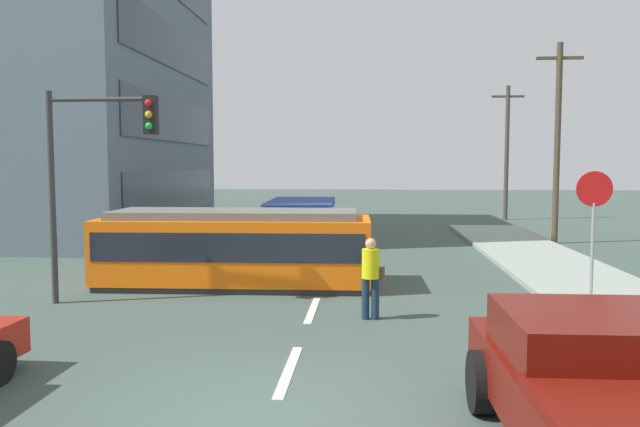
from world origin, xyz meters
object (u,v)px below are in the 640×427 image
city_bus (302,219)px  pickup_truck_parked (608,396)px  pedestrian_crossing (371,274)px  utility_pole_far (507,150)px  stop_sign (594,210)px  utility_pole_mid (557,140)px  parked_sedan_mid (176,242)px  traffic_light_mast (94,156)px  streetcar_tram (236,247)px

city_bus → pickup_truck_parked: 18.49m
pedestrian_crossing → utility_pole_far: size_ratio=0.22×
stop_sign → utility_pole_mid: size_ratio=0.36×
parked_sedan_mid → traffic_light_mast: bearing=-88.2°
utility_pole_far → streetcar_tram: bearing=-119.0°
traffic_light_mast → utility_pole_far: size_ratio=0.64×
pedestrian_crossing → stop_sign: stop_sign is taller
pedestrian_crossing → pickup_truck_parked: 6.61m
pedestrian_crossing → parked_sedan_mid: pedestrian_crossing is taller
parked_sedan_mid → city_bus: bearing=49.7°
streetcar_tram → stop_sign: 8.62m
stop_sign → utility_pole_far: (2.93, 22.35, 1.76)m
streetcar_tram → stop_sign: stop_sign is taller
streetcar_tram → traffic_light_mast: (-2.66, -2.40, 2.34)m
traffic_light_mast → stop_sign: bearing=1.2°
pedestrian_crossing → utility_pole_mid: size_ratio=0.21×
streetcar_tram → pedestrian_crossing: streetcar_tram is taller
pickup_truck_parked → stop_sign: stop_sign is taller
parked_sedan_mid → utility_pole_mid: bearing=22.1°
pedestrian_crossing → city_bus: bearing=103.1°
pedestrian_crossing → pickup_truck_parked: pedestrian_crossing is taller
city_bus → pedestrian_crossing: bearing=-76.9°
pickup_truck_parked → stop_sign: 7.76m
utility_pole_mid → streetcar_tram: bearing=-138.7°
pedestrian_crossing → utility_pole_far: utility_pole_far is taller
parked_sedan_mid → utility_pole_mid: utility_pole_mid is taller
streetcar_tram → city_bus: streetcar_tram is taller
traffic_light_mast → utility_pole_mid: size_ratio=0.61×
stop_sign → pickup_truck_parked: bearing=-107.7°
streetcar_tram → pickup_truck_parked: streetcar_tram is taller
utility_pole_far → pedestrian_crossing: bearing=-108.1°
city_bus → utility_pole_mid: size_ratio=0.66×
pedestrian_crossing → utility_pole_far: 24.88m
city_bus → parked_sedan_mid: (-3.68, -4.35, -0.38)m
streetcar_tram → pedestrian_crossing: size_ratio=4.21×
parked_sedan_mid → utility_pole_far: utility_pole_far is taller
parked_sedan_mid → utility_pole_far: bearing=49.1°
city_bus → stop_sign: stop_sign is taller
streetcar_tram → utility_pole_mid: 14.78m
streetcar_tram → utility_pole_far: size_ratio=0.93×
city_bus → pickup_truck_parked: (5.12, -17.76, -0.21)m
pickup_truck_parked → traffic_light_mast: size_ratio=1.05×
pedestrian_crossing → traffic_light_mast: size_ratio=0.35×
pickup_truck_parked → utility_pole_far: (5.25, 29.62, 3.15)m
utility_pole_mid → utility_pole_far: (0.32, 10.64, -0.18)m
traffic_light_mast → utility_pole_mid: bearing=41.4°
city_bus → parked_sedan_mid: bearing=-130.3°
utility_pole_mid → utility_pole_far: bearing=88.3°
pickup_truck_parked → traffic_light_mast: (-8.60, 7.05, 2.56)m
pickup_truck_parked → stop_sign: bearing=72.3°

